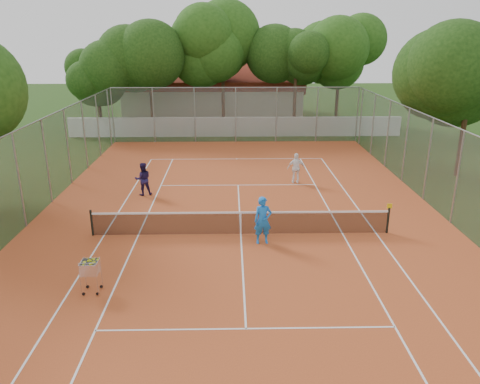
{
  "coord_description": "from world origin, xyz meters",
  "views": [
    {
      "loc": [
        -0.39,
        -17.31,
        7.7
      ],
      "look_at": [
        0.0,
        1.5,
        1.3
      ],
      "focal_mm": 35.0,
      "sensor_mm": 36.0,
      "label": 1
    }
  ],
  "objects_px": {
    "tennis_net": "(241,223)",
    "clubhouse": "(214,93)",
    "player_far_right": "(296,168)",
    "ball_hopper": "(91,276)",
    "player_far_left": "(143,179)",
    "player_near": "(263,220)"
  },
  "relations": [
    {
      "from": "player_far_right",
      "to": "player_near",
      "type": "bearing_deg",
      "value": 72.99
    },
    {
      "from": "tennis_net",
      "to": "ball_hopper",
      "type": "xyz_separation_m",
      "value": [
        -4.74,
        -4.37,
        0.09
      ]
    },
    {
      "from": "player_near",
      "to": "player_far_right",
      "type": "bearing_deg",
      "value": 66.72
    },
    {
      "from": "clubhouse",
      "to": "player_far_right",
      "type": "relative_size",
      "value": 10.0
    },
    {
      "from": "player_near",
      "to": "player_far_right",
      "type": "distance_m",
      "value": 7.94
    },
    {
      "from": "tennis_net",
      "to": "player_far_left",
      "type": "bearing_deg",
      "value": 133.93
    },
    {
      "from": "tennis_net",
      "to": "ball_hopper",
      "type": "bearing_deg",
      "value": -137.36
    },
    {
      "from": "clubhouse",
      "to": "tennis_net",
      "type": "bearing_deg",
      "value": -86.05
    },
    {
      "from": "tennis_net",
      "to": "player_far_left",
      "type": "distance_m",
      "value": 6.85
    },
    {
      "from": "player_far_left",
      "to": "ball_hopper",
      "type": "relative_size",
      "value": 1.44
    },
    {
      "from": "player_near",
      "to": "player_far_right",
      "type": "xyz_separation_m",
      "value": [
        2.31,
        7.6,
        -0.11
      ]
    },
    {
      "from": "tennis_net",
      "to": "ball_hopper",
      "type": "height_order",
      "value": "ball_hopper"
    },
    {
      "from": "player_far_left",
      "to": "player_far_right",
      "type": "bearing_deg",
      "value": 176.47
    },
    {
      "from": "ball_hopper",
      "to": "tennis_net",
      "type": "bearing_deg",
      "value": 34.47
    },
    {
      "from": "player_far_left",
      "to": "player_far_right",
      "type": "xyz_separation_m",
      "value": [
        7.87,
        1.83,
        -0.01
      ]
    },
    {
      "from": "player_far_right",
      "to": "ball_hopper",
      "type": "height_order",
      "value": "player_far_right"
    },
    {
      "from": "tennis_net",
      "to": "clubhouse",
      "type": "bearing_deg",
      "value": 93.95
    },
    {
      "from": "tennis_net",
      "to": "player_far_left",
      "type": "xyz_separation_m",
      "value": [
        -4.74,
        4.93,
        0.34
      ]
    },
    {
      "from": "player_far_left",
      "to": "ball_hopper",
      "type": "xyz_separation_m",
      "value": [
        0.0,
        -9.29,
        -0.25
      ]
    },
    {
      "from": "clubhouse",
      "to": "player_far_right",
      "type": "distance_m",
      "value": 22.87
    },
    {
      "from": "tennis_net",
      "to": "ball_hopper",
      "type": "relative_size",
      "value": 10.28
    },
    {
      "from": "clubhouse",
      "to": "player_far_right",
      "type": "height_order",
      "value": "clubhouse"
    }
  ]
}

